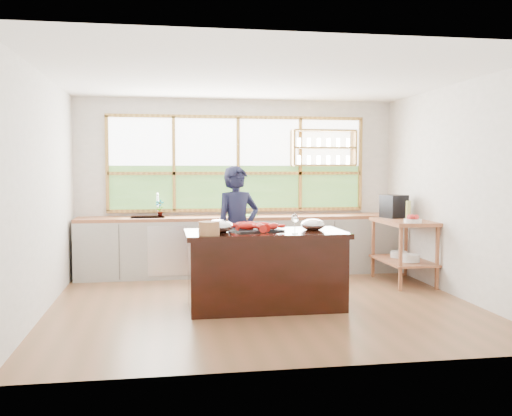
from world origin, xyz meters
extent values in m
plane|color=brown|center=(0.00, 0.00, 0.00)|extent=(5.00, 5.00, 0.00)
cube|color=silver|center=(0.00, 2.25, 1.35)|extent=(5.00, 0.02, 2.70)
cube|color=silver|center=(0.00, -2.25, 1.35)|extent=(5.00, 0.02, 2.70)
cube|color=silver|center=(-2.50, 0.00, 1.35)|extent=(0.02, 4.50, 2.70)
cube|color=silver|center=(2.50, 0.00, 1.35)|extent=(0.02, 4.50, 2.70)
cube|color=white|center=(0.00, 0.00, 2.70)|extent=(5.00, 4.50, 0.02)
cube|color=#BA9242|center=(0.00, 2.22, 1.70)|extent=(4.05, 0.06, 1.50)
cube|color=white|center=(0.00, 2.24, 2.05)|extent=(3.98, 0.01, 0.75)
cube|color=#2B581E|center=(0.00, 2.24, 1.32)|extent=(3.98, 0.01, 0.70)
cube|color=#BA9242|center=(1.35, 2.11, 2.23)|extent=(1.00, 0.28, 0.03)
cube|color=#BA9242|center=(1.35, 2.11, 1.95)|extent=(1.00, 0.28, 0.03)
cube|color=#BA9242|center=(1.35, 2.11, 1.67)|extent=(1.00, 0.28, 0.03)
cube|color=#BA9242|center=(0.85, 2.11, 1.95)|extent=(0.03, 0.28, 0.55)
cube|color=#BA9242|center=(1.85, 2.11, 1.95)|extent=(0.03, 0.28, 0.55)
cube|color=#ABA9A1|center=(0.00, 1.94, 0.42)|extent=(4.90, 0.62, 0.85)
cube|color=silver|center=(-1.10, 1.62, 0.43)|extent=(0.60, 0.01, 0.72)
cube|color=#A95D3A|center=(0.00, 1.94, 0.88)|extent=(4.90, 0.62, 0.05)
cube|color=silver|center=(-1.40, 1.94, 0.82)|extent=(0.50, 0.42, 0.16)
cube|color=#A95D3A|center=(2.45, 0.40, 0.45)|extent=(0.04, 0.04, 0.90)
cube|color=#A95D3A|center=(2.45, 1.40, 0.45)|extent=(0.04, 0.04, 0.90)
cube|color=#A95D3A|center=(1.93, 0.40, 0.45)|extent=(0.04, 0.04, 0.90)
cube|color=#A95D3A|center=(1.93, 1.40, 0.45)|extent=(0.04, 0.04, 0.90)
cube|color=#A95D3A|center=(2.19, 0.90, 0.32)|extent=(0.62, 1.10, 0.03)
cube|color=#A95D3A|center=(2.19, 0.90, 0.88)|extent=(0.62, 1.10, 0.05)
cylinder|color=white|center=(2.19, 0.65, 0.39)|extent=(0.24, 0.24, 0.11)
cylinder|color=white|center=(2.19, 1.05, 0.38)|extent=(0.24, 0.24, 0.09)
cube|color=black|center=(0.00, -0.20, 0.42)|extent=(1.77, 0.82, 0.84)
cube|color=black|center=(0.00, -0.20, 0.87)|extent=(1.85, 0.90, 0.06)
imported|color=#161934|center=(-0.22, 0.58, 0.83)|extent=(0.70, 0.58, 1.66)
imported|color=slate|center=(-1.22, 2.00, 1.03)|extent=(0.16, 0.14, 0.26)
cube|color=#64BE42|center=(0.03, 1.94, 0.91)|extent=(0.45, 0.38, 0.01)
cube|color=black|center=(2.19, 1.26, 1.07)|extent=(0.37, 0.38, 0.34)
cylinder|color=#B1BC5A|center=(2.24, 0.87, 1.04)|extent=(0.07, 0.07, 0.27)
cylinder|color=white|center=(2.14, 0.50, 0.93)|extent=(0.24, 0.24, 0.05)
sphere|color=red|center=(2.19, 0.50, 0.97)|extent=(0.07, 0.07, 0.07)
sphere|color=red|center=(2.16, 0.55, 0.97)|extent=(0.07, 0.07, 0.07)
sphere|color=red|center=(2.10, 0.53, 0.97)|extent=(0.07, 0.07, 0.07)
sphere|color=red|center=(2.10, 0.47, 0.97)|extent=(0.07, 0.07, 0.07)
sphere|color=red|center=(2.16, 0.45, 0.97)|extent=(0.07, 0.07, 0.07)
cube|color=black|center=(-0.09, -0.13, 0.91)|extent=(0.62, 0.50, 0.02)
ellipsoid|color=red|center=(-0.21, -0.18, 0.96)|extent=(0.23, 0.15, 0.08)
ellipsoid|color=red|center=(-0.01, -0.11, 0.96)|extent=(0.23, 0.14, 0.08)
ellipsoid|color=red|center=(0.09, -0.23, 0.96)|extent=(0.21, 0.21, 0.08)
ellipsoid|color=red|center=(-0.14, -0.01, 0.96)|extent=(0.18, 0.23, 0.08)
ellipsoid|color=red|center=(-0.07, -0.27, 0.96)|extent=(0.11, 0.22, 0.08)
ellipsoid|color=red|center=(-0.25, -0.05, 0.96)|extent=(0.20, 0.22, 0.08)
ellipsoid|color=silver|center=(-0.54, -0.21, 0.97)|extent=(0.33, 0.33, 0.16)
ellipsoid|color=silver|center=(0.59, -0.13, 0.96)|extent=(0.29, 0.29, 0.14)
cylinder|color=white|center=(0.28, -0.50, 0.90)|extent=(0.06, 0.06, 0.01)
cylinder|color=white|center=(0.28, -0.50, 0.97)|extent=(0.01, 0.01, 0.13)
ellipsoid|color=white|center=(0.28, -0.50, 1.07)|extent=(0.08, 0.08, 0.10)
cylinder|color=#AA6E43|center=(-0.67, -0.46, 0.97)|extent=(0.23, 0.23, 0.15)
cylinder|color=white|center=(-0.71, 0.09, 0.94)|extent=(0.09, 0.30, 0.08)
camera|label=1|loc=(-1.17, -6.68, 1.63)|focal=40.00mm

